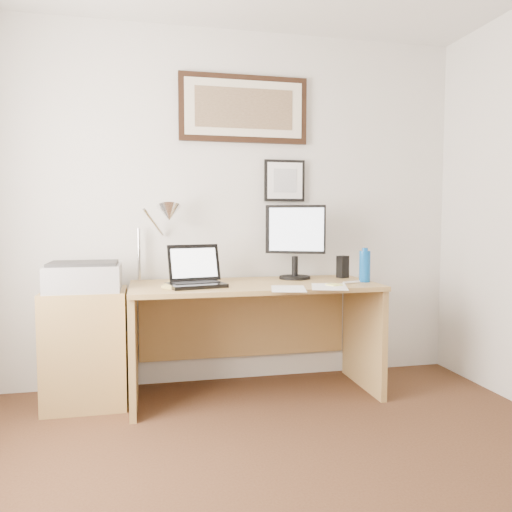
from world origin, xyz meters
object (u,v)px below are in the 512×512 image
object	(u,v)px
printer	(84,277)
side_cabinet	(86,348)
lcd_monitor	(295,238)
desk	(252,316)
water_bottle	(365,266)
laptop	(196,277)
book	(166,284)

from	to	relation	value
printer	side_cabinet	bearing A→B (deg)	92.29
lcd_monitor	desk	bearing A→B (deg)	-165.93
lcd_monitor	water_bottle	bearing A→B (deg)	-32.15
water_bottle	laptop	bearing A→B (deg)	178.12
lcd_monitor	printer	xyz separation A→B (m)	(-1.40, -0.14, -0.22)
lcd_monitor	printer	bearing A→B (deg)	-174.11
laptop	printer	world-z (taller)	laptop
desk	printer	distance (m)	1.11
side_cabinet	book	size ratio (longest dim) A/B	2.41
water_bottle	printer	world-z (taller)	water_bottle
side_cabinet	book	bearing A→B (deg)	-7.70
water_bottle	lcd_monitor	world-z (taller)	lcd_monitor
printer	book	bearing A→B (deg)	-4.75
water_bottle	lcd_monitor	xyz separation A→B (m)	(-0.41, 0.26, 0.19)
book	lcd_monitor	distance (m)	0.97
laptop	lcd_monitor	bearing A→B (deg)	16.94
laptop	printer	distance (m)	0.68
laptop	lcd_monitor	world-z (taller)	lcd_monitor
water_bottle	laptop	world-z (taller)	laptop
water_bottle	laptop	size ratio (longest dim) A/B	0.54
water_bottle	book	size ratio (longest dim) A/B	0.69
water_bottle	book	world-z (taller)	water_bottle
book	lcd_monitor	world-z (taller)	lcd_monitor
laptop	water_bottle	bearing A→B (deg)	-1.88
side_cabinet	book	xyz separation A→B (m)	(0.50, -0.07, 0.40)
desk	lcd_monitor	size ratio (longest dim) A/B	3.08
side_cabinet	lcd_monitor	distance (m)	1.56
water_bottle	printer	xyz separation A→B (m)	(-1.81, 0.11, -0.04)
side_cabinet	lcd_monitor	size ratio (longest dim) A/B	1.40
printer	laptop	bearing A→B (deg)	-6.33
side_cabinet	desk	distance (m)	1.08
lcd_monitor	side_cabinet	bearing A→B (deg)	-175.17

